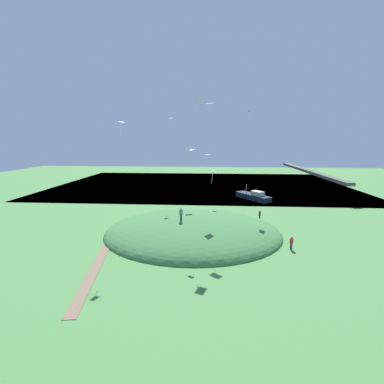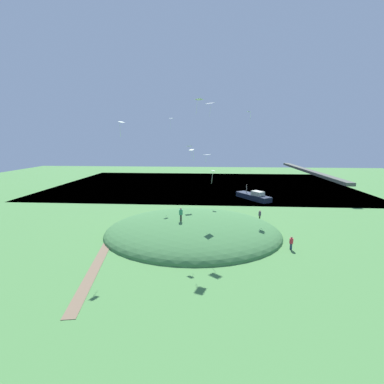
# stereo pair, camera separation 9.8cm
# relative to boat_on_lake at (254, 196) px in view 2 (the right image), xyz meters

# --- Properties ---
(ground_plane) EXTENTS (160.00, 160.00, 0.00)m
(ground_plane) POSITION_rel_boat_on_lake_xyz_m (11.60, -11.78, -0.69)
(ground_plane) COLOR #498141
(lake_water) EXTENTS (50.08, 80.00, 0.40)m
(lake_water) POSITION_rel_boat_on_lake_xyz_m (-18.87, -11.78, -0.89)
(lake_water) COLOR #2A5374
(lake_water) RESTS_ON ground_plane
(grass_hill) EXTENTS (20.66, 24.16, 4.58)m
(grass_hill) POSITION_rel_boat_on_lake_xyz_m (21.43, -11.80, -0.69)
(grass_hill) COLOR #407740
(grass_hill) RESTS_ON ground_plane
(dirt_path) EXTENTS (14.28, 3.63, 0.04)m
(dirt_path) POSITION_rel_boat_on_lake_xyz_m (33.05, -20.77, -0.67)
(dirt_path) COLOR #77614A
(dirt_path) RESTS_ON ground_plane
(bridge_deck_far) EXTENTS (45.07, 1.80, 0.70)m
(bridge_deck_far) POSITION_rel_boat_on_lake_xyz_m (-18.87, 18.00, 3.37)
(bridge_deck_far) COLOR #4C514A
(boat_on_lake) EXTENTS (8.49, 6.88, 2.92)m
(boat_on_lake) POSITION_rel_boat_on_lake_xyz_m (0.00, 0.00, 0.00)
(boat_on_lake) COLOR #172032
(boat_on_lake) RESTS_ON lake_water
(person_walking_path) EXTENTS (0.61, 0.61, 1.78)m
(person_walking_path) POSITION_rel_boat_on_lake_xyz_m (23.32, -13.20, 2.65)
(person_walking_path) COLOR #32332C
(person_walking_path) RESTS_ON grass_hill
(person_near_shore) EXTENTS (0.52, 0.52, 1.61)m
(person_near_shore) POSITION_rel_boat_on_lake_xyz_m (26.45, 0.08, 0.31)
(person_near_shore) COLOR navy
(person_near_shore) RESTS_ON ground_plane
(person_with_child) EXTENTS (0.50, 0.50, 1.75)m
(person_with_child) POSITION_rel_boat_on_lake_xyz_m (15.37, -1.53, 0.42)
(person_with_child) COLOR black
(person_with_child) RESTS_ON ground_plane
(kite_0) EXTENTS (1.05, 0.86, 1.89)m
(kite_0) POSITION_rel_boat_on_lake_xyz_m (12.97, -3.59, 16.16)
(kite_0) COLOR white
(kite_1) EXTENTS (1.31, 1.37, 1.78)m
(kite_1) POSITION_rel_boat_on_lake_xyz_m (20.35, -9.59, 16.53)
(kite_1) COLOR white
(kite_2) EXTENTS (1.19, 1.17, 1.08)m
(kite_2) POSITION_rel_boat_on_lake_xyz_m (20.93, -9.90, 9.98)
(kite_2) COLOR white
(kite_3) EXTENTS (0.80, 0.57, 2.21)m
(kite_3) POSITION_rel_boat_on_lake_xyz_m (13.63, -9.01, 6.86)
(kite_3) COLOR white
(kite_4) EXTENTS (0.81, 0.76, 1.96)m
(kite_4) POSITION_rel_boat_on_lake_xyz_m (11.82, -15.98, 15.18)
(kite_4) COLOR white
(kite_5) EXTENTS (0.94, 1.10, 2.26)m
(kite_5) POSITION_rel_boat_on_lake_xyz_m (13.67, -12.76, 10.80)
(kite_5) COLOR white
(kite_6) EXTENTS (0.81, 0.72, 1.68)m
(kite_6) POSITION_rel_boat_on_lake_xyz_m (26.65, -19.39, 13.73)
(kite_6) COLOR silver
(kite_7) EXTENTS (1.31, 1.09, 1.86)m
(kite_7) POSITION_rel_boat_on_lake_xyz_m (22.87, -10.94, 16.67)
(kite_7) COLOR white
(kite_8) EXTENTS (0.71, 0.73, 1.38)m
(kite_8) POSITION_rel_boat_on_lake_xyz_m (25.08, -11.64, 10.68)
(kite_8) COLOR silver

